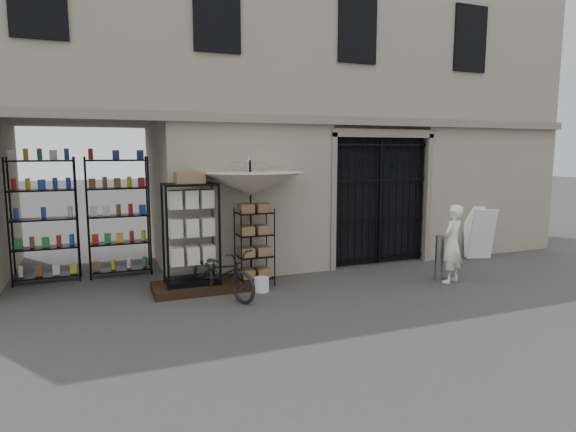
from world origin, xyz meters
name	(u,v)px	position (x,y,z in m)	size (l,w,h in m)	color
ground	(359,298)	(0.00, 0.00, 0.00)	(80.00, 80.00, 0.00)	black
main_building	(279,72)	(0.00, 4.00, 4.50)	(14.00, 4.00, 9.00)	gray
shop_recess	(84,209)	(-4.50, 2.80, 1.50)	(3.00, 1.70, 3.00)	black
shop_shelving	(82,218)	(-4.55, 3.30, 1.25)	(2.70, 0.50, 2.50)	black
iron_gate	(376,199)	(1.75, 2.28, 1.50)	(2.50, 0.21, 3.00)	black
step_platform	(207,286)	(-2.40, 1.55, 0.07)	(2.00, 0.90, 0.15)	black
display_cabinet	(191,239)	(-2.67, 1.55, 0.99)	(1.03, 0.75, 2.04)	black
wire_rack	(254,247)	(-1.44, 1.56, 0.74)	(0.79, 0.68, 1.52)	black
market_umbrella	(250,177)	(-1.48, 1.68, 2.10)	(2.11, 2.13, 2.92)	black
white_bucket	(262,284)	(-1.47, 1.05, 0.13)	(0.28, 0.28, 0.27)	silver
bicycle	(223,297)	(-2.23, 0.98, 0.00)	(0.60, 0.90, 1.71)	black
steel_bollard	(439,258)	(2.15, 0.49, 0.46)	(0.17, 0.17, 0.92)	slate
shopkeeper	(450,282)	(2.25, 0.25, 0.00)	(0.57, 1.57, 0.37)	white
easel_sign	(479,233)	(4.31, 1.70, 0.64)	(0.76, 0.82, 1.23)	silver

